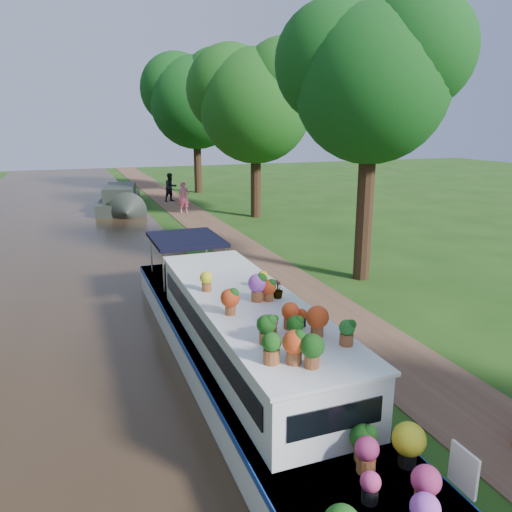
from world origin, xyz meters
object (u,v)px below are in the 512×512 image
(second_boat, at_px, (120,200))
(pedestrian_dark, at_px, (171,187))
(pedestrian_pink, at_px, (184,197))
(plant_boat, at_px, (247,347))

(second_boat, bearing_deg, pedestrian_dark, 40.60)
(pedestrian_pink, xyz_separation_m, pedestrian_dark, (0.18, 4.67, 0.03))
(plant_boat, distance_m, pedestrian_pink, 20.13)
(plant_boat, bearing_deg, pedestrian_pink, 80.81)
(plant_boat, relative_size, pedestrian_dark, 7.20)
(plant_boat, height_order, pedestrian_pink, plant_boat)
(plant_boat, xyz_separation_m, pedestrian_dark, (3.39, 24.55, 0.12))
(second_boat, distance_m, pedestrian_dark, 4.07)
(second_boat, bearing_deg, plant_boat, -79.49)
(pedestrian_dark, bearing_deg, second_boat, -171.06)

